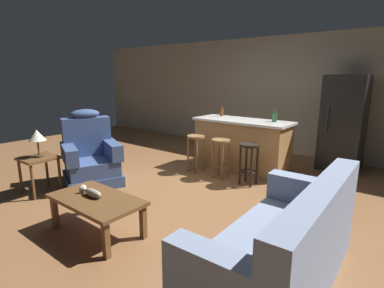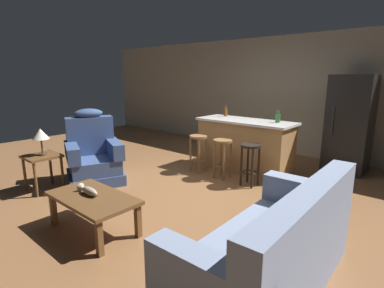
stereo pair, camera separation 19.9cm
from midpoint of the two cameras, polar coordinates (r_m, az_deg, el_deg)
The scene contains 15 objects.
ground_plane at distance 4.72m, azimuth 2.30°, elevation -8.77°, with size 12.00×12.00×0.00m.
back_wall at distance 7.11m, azimuth 18.60°, elevation 8.71°, with size 12.00×0.05×2.60m.
coffee_table at distance 3.58m, azimuth -16.83°, elevation -10.32°, with size 1.10×0.60×0.42m.
fish_figurine at distance 3.61m, azimuth -17.69°, elevation -8.48°, with size 0.34×0.10×0.10m.
couch at distance 2.71m, azimuth 17.34°, elevation -18.94°, with size 0.89×1.92×0.94m.
recliner_near_lamp at distance 5.23m, azimuth -17.24°, elevation -2.28°, with size 1.10×1.10×1.20m.
end_table at distance 5.07m, azimuth -25.64°, elevation -3.01°, with size 0.48×0.48×0.56m.
table_lamp at distance 4.98m, azimuth -25.87°, elevation 1.52°, with size 0.24×0.24×0.41m.
kitchen_island at distance 5.64m, azimuth 10.97°, elevation -0.25°, with size 1.80×0.70×0.95m.
bar_stool_left at distance 5.46m, azimuth 2.25°, elevation -0.52°, with size 0.32×0.32×0.68m.
bar_stool_middle at distance 5.15m, azimuth 6.94°, elevation -1.44°, with size 0.32×0.32×0.68m.
bar_stool_right at distance 4.88m, azimuth 12.20°, elevation -2.46°, with size 0.32×0.32×0.68m.
refrigerator at distance 6.17m, azimuth 28.62°, elevation 3.32°, with size 0.70×0.69×1.76m.
bottle_tall_green at distance 5.41m, azimuth 17.07°, elevation 4.80°, with size 0.08×0.08×0.21m.
bottle_short_amber at distance 6.02m, azimuth 7.37°, elevation 6.05°, with size 0.07×0.07×0.22m.
Camera 2 is at (2.81, -3.36, 1.74)m, focal length 28.00 mm.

